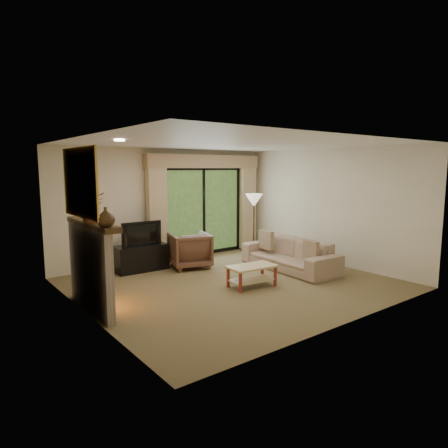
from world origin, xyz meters
TOP-DOWN VIEW (x-y plane):
  - floor at (0.00, 0.00)m, footprint 5.50×5.50m
  - ceiling at (0.00, 0.00)m, footprint 5.50×5.50m
  - wall_back at (0.00, 2.50)m, footprint 5.00×0.00m
  - wall_front at (0.00, -2.50)m, footprint 5.00×0.00m
  - wall_left at (-2.75, 0.00)m, footprint 0.00×5.00m
  - wall_right at (2.75, 0.00)m, footprint 0.00×5.00m
  - fireplace at (-2.63, 0.20)m, footprint 0.24×1.70m
  - mirror at (-2.71, 0.20)m, footprint 0.07×1.45m
  - sliding_door at (1.00, 2.45)m, footprint 2.26×0.10m
  - curtain_left at (-0.35, 2.34)m, footprint 0.45×0.18m
  - curtain_right at (2.35, 2.34)m, footprint 0.45×0.18m
  - cornice at (1.00, 2.36)m, footprint 3.20×0.24m
  - media_console at (-0.97, 1.95)m, footprint 1.11×0.52m
  - tv at (-0.97, 1.95)m, footprint 0.88×0.13m
  - armchair at (0.00, 1.54)m, footprint 1.02×1.04m
  - sofa at (1.61, 0.09)m, footprint 1.01×2.29m
  - pillow_near at (1.53, -0.56)m, footprint 0.12×0.37m
  - pillow_far at (1.53, 0.74)m, footprint 0.13×0.42m
  - coffee_table at (0.13, -0.37)m, footprint 0.93×0.57m
  - floor_lamp at (1.71, 1.36)m, footprint 0.46×0.46m
  - vase at (-2.61, -0.47)m, footprint 0.30×0.30m
  - branches at (-2.61, 0.11)m, footprint 0.44×0.40m

SIDE VIEW (x-z plane):
  - floor at x=0.00m, z-range 0.00..0.00m
  - coffee_table at x=0.13m, z-range 0.00..0.40m
  - media_console at x=-0.97m, z-range 0.00..0.55m
  - sofa at x=1.61m, z-range 0.00..0.65m
  - armchair at x=0.00m, z-range 0.00..0.77m
  - pillow_near at x=1.53m, z-range 0.37..0.73m
  - pillow_far at x=1.53m, z-range 0.35..0.76m
  - fireplace at x=-2.63m, z-range 0.00..1.37m
  - floor_lamp at x=1.71m, z-range 0.00..1.56m
  - tv at x=-0.97m, z-range 0.55..1.06m
  - sliding_door at x=1.00m, z-range 0.02..2.18m
  - curtain_left at x=-0.35m, z-range 0.02..2.38m
  - curtain_right at x=2.35m, z-range 0.02..2.38m
  - wall_back at x=0.00m, z-range -1.20..3.80m
  - wall_front at x=0.00m, z-range -1.20..3.80m
  - wall_left at x=-2.75m, z-range -1.20..3.80m
  - wall_right at x=2.75m, z-range -1.20..3.80m
  - vase at x=-2.61m, z-range 1.37..1.64m
  - branches at x=-2.61m, z-range 1.37..1.81m
  - mirror at x=-2.71m, z-range 1.44..2.46m
  - cornice at x=1.00m, z-range 2.16..2.48m
  - ceiling at x=0.00m, z-range 2.60..2.60m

